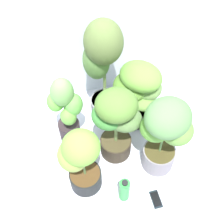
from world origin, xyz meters
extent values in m
plane|color=silver|center=(0.00, 0.00, 0.00)|extent=(8.00, 8.00, 0.00)
cylinder|color=black|center=(-0.31, 0.35, 0.10)|extent=(0.18, 0.18, 0.20)
cylinder|color=#45371B|center=(-0.31, 0.35, 0.19)|extent=(0.17, 0.17, 0.02)
cylinder|color=#637B48|center=(-0.31, 0.35, 0.42)|extent=(0.03, 0.03, 0.45)
ellipsoid|color=#689F53|center=(-0.31, 0.35, 0.60)|extent=(0.24, 0.24, 0.25)
ellipsoid|color=#5DAC3F|center=(-0.37, 0.37, 0.48)|extent=(0.18, 0.19, 0.17)
ellipsoid|color=#5AA444|center=(-0.24, 0.33, 0.46)|extent=(0.20, 0.21, 0.20)
ellipsoid|color=#63A440|center=(-0.30, 0.28, 0.38)|extent=(0.17, 0.16, 0.17)
cylinder|color=black|center=(-0.27, -0.12, 0.08)|extent=(0.25, 0.25, 0.17)
cylinder|color=#473018|center=(-0.27, -0.12, 0.16)|extent=(0.23, 0.23, 0.02)
cylinder|color=#5D7D43|center=(-0.27, -0.12, 0.39)|extent=(0.02, 0.02, 0.44)
ellipsoid|color=#6BAB3B|center=(-0.27, -0.12, 0.55)|extent=(0.30, 0.30, 0.22)
ellipsoid|color=olive|center=(-0.33, -0.10, 0.44)|extent=(0.22, 0.25, 0.20)
cylinder|color=slate|center=(0.34, -0.09, 0.10)|extent=(0.26, 0.26, 0.20)
cylinder|color=#3C351A|center=(0.34, -0.09, 0.20)|extent=(0.24, 0.24, 0.02)
cylinder|color=#577F47|center=(0.34, -0.09, 0.45)|extent=(0.02, 0.02, 0.49)
ellipsoid|color=#54834A|center=(0.34, -0.09, 0.64)|extent=(0.44, 0.43, 0.25)
ellipsoid|color=#559335|center=(0.28, -0.07, 0.51)|extent=(0.28, 0.26, 0.23)
ellipsoid|color=#60903E|center=(0.42, -0.11, 0.49)|extent=(0.31, 0.32, 0.20)
cylinder|color=slate|center=(0.06, 0.55, 0.09)|extent=(0.27, 0.27, 0.17)
cylinder|color=#3C2F25|center=(0.06, 0.55, 0.17)|extent=(0.25, 0.25, 0.02)
cylinder|color=olive|center=(0.06, 0.55, 0.54)|extent=(0.03, 0.03, 0.74)
ellipsoid|color=#526533|center=(0.06, 0.55, 0.83)|extent=(0.41, 0.41, 0.37)
ellipsoid|color=#4D7238|center=(0.00, 0.57, 0.63)|extent=(0.30, 0.30, 0.35)
cylinder|color=#292922|center=(0.32, 0.40, 0.08)|extent=(0.28, 0.28, 0.16)
cylinder|color=#493618|center=(0.32, 0.40, 0.16)|extent=(0.25, 0.25, 0.02)
cylinder|color=olive|center=(0.32, 0.40, 0.38)|extent=(0.02, 0.02, 0.44)
ellipsoid|color=#5C9137|center=(0.32, 0.40, 0.55)|extent=(0.46, 0.46, 0.19)
ellipsoid|color=#527F2E|center=(0.25, 0.42, 0.44)|extent=(0.40, 0.40, 0.18)
ellipsoid|color=#5D8141|center=(0.38, 0.38, 0.42)|extent=(0.27, 0.28, 0.18)
ellipsoid|color=#628F3D|center=(0.33, 0.33, 0.34)|extent=(0.28, 0.28, 0.14)
cylinder|color=#2D2418|center=(0.04, 0.11, 0.09)|extent=(0.26, 0.26, 0.17)
cylinder|color=#3D341F|center=(0.04, 0.11, 0.16)|extent=(0.24, 0.24, 0.02)
cylinder|color=olive|center=(0.04, 0.11, 0.43)|extent=(0.02, 0.02, 0.52)
ellipsoid|color=#4C722F|center=(0.04, 0.11, 0.63)|extent=(0.35, 0.34, 0.21)
ellipsoid|color=#387834|center=(-0.02, 0.13, 0.49)|extent=(0.33, 0.33, 0.16)
ellipsoid|color=#516F3D|center=(0.10, 0.09, 0.47)|extent=(0.33, 0.31, 0.17)
cube|color=black|center=(0.23, -0.39, 0.00)|extent=(0.07, 0.14, 0.01)
cube|color=black|center=(0.23, -0.39, 0.01)|extent=(0.06, 0.12, 0.00)
cylinder|color=#2C8E3B|center=(-0.01, -0.30, 0.12)|extent=(0.08, 0.08, 0.24)
cylinder|color=black|center=(-0.01, -0.30, 0.25)|extent=(0.04, 0.04, 0.02)
camera|label=1|loc=(-0.32, -1.13, 2.24)|focal=47.68mm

